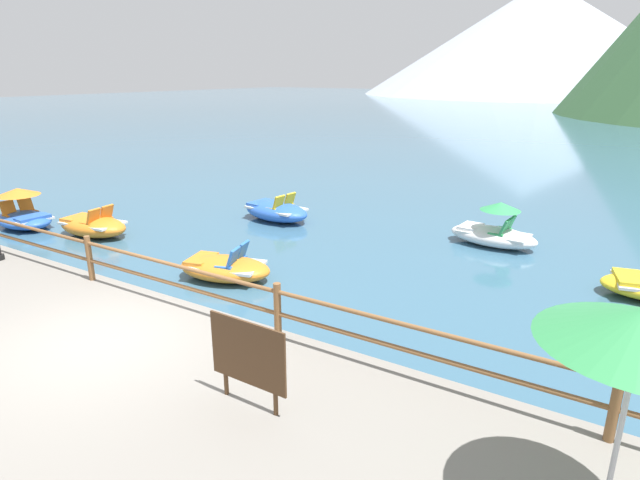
# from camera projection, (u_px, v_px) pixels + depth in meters

# --- Properties ---
(ground_plane) EXTENTS (200.00, 200.00, 0.00)m
(ground_plane) POSITION_uv_depth(u_px,v_px,m) (541.00, 133.00, 40.99)
(ground_plane) COLOR #38607A
(dock_railing) EXTENTS (23.92, 0.12, 0.95)m
(dock_railing) POSITION_uv_depth(u_px,v_px,m) (171.00, 276.00, 9.48)
(dock_railing) COLOR brown
(dock_railing) RESTS_ON promenade_dock
(sign_board) EXTENTS (1.18, 0.08, 1.19)m
(sign_board) POSITION_uv_depth(u_px,v_px,m) (248.00, 354.00, 6.55)
(sign_board) COLOR silver
(sign_board) RESTS_ON promenade_dock
(pedal_boat_0) EXTENTS (2.35, 1.41, 0.90)m
(pedal_boat_0) POSITION_uv_depth(u_px,v_px,m) (93.00, 225.00, 15.02)
(pedal_boat_0) COLOR orange
(pedal_boat_0) RESTS_ON ground
(pedal_boat_1) EXTENTS (2.24, 1.49, 1.21)m
(pedal_boat_1) POSITION_uv_depth(u_px,v_px,m) (23.00, 214.00, 15.82)
(pedal_boat_1) COLOR blue
(pedal_boat_1) RESTS_ON ground
(pedal_boat_3) EXTENTS (2.49, 1.55, 0.91)m
(pedal_boat_3) POSITION_uv_depth(u_px,v_px,m) (276.00, 211.00, 16.61)
(pedal_boat_3) COLOR blue
(pedal_boat_3) RESTS_ON ground
(pedal_boat_5) EXTENTS (2.44, 1.32, 1.23)m
(pedal_boat_5) POSITION_uv_depth(u_px,v_px,m) (494.00, 232.00, 14.15)
(pedal_boat_5) COLOR white
(pedal_boat_5) RESTS_ON ground
(pedal_boat_6) EXTENTS (2.40, 1.71, 0.85)m
(pedal_boat_6) POSITION_uv_depth(u_px,v_px,m) (225.00, 268.00, 11.87)
(pedal_boat_6) COLOR orange
(pedal_boat_6) RESTS_ON ground
(distant_peak) EXTENTS (73.33, 73.33, 22.83)m
(distant_peak) POSITION_uv_depth(u_px,v_px,m) (540.00, 38.00, 110.08)
(distant_peak) COLOR #A8B2C1
(distant_peak) RESTS_ON ground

